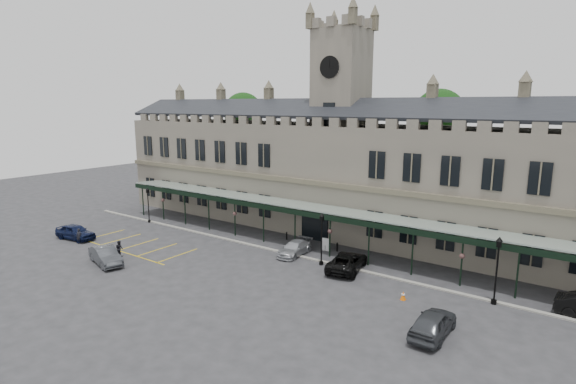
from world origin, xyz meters
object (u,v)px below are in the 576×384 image
Objects in this scene: car_left_a at (75,232)px; car_right_a at (433,323)px; clock_tower at (341,114)px; lamp_post_right at (497,265)px; station_building at (339,174)px; car_van at (347,262)px; lamp_post_left at (148,202)px; lamp_post_mid at (322,234)px; traffic_cone at (403,296)px; car_left_b at (106,256)px; person_b at (119,248)px; person_a at (79,236)px; sign_board at (325,245)px; car_taxi at (295,248)px.

car_left_a is 0.98× the size of car_right_a.
lamp_post_right is (18.90, -10.79, -10.10)m from clock_tower.
station_building is 14.12m from car_van.
lamp_post_mid is (24.87, -0.42, 0.29)m from lamp_post_left.
traffic_cone is 6.96m from car_van.
clock_tower reaches higher than lamp_post_right.
lamp_post_right is 1.06× the size of car_left_b.
clock_tower is at bearing -121.34° from person_b.
car_right_a is 36.01m from person_a.
lamp_post_left is 0.90× the size of car_right_a.
lamp_post_right is 1.07× the size of car_left_a.
lamp_post_mid is 9.56m from traffic_cone.
person_b is (-15.06, -12.80, 0.16)m from sign_board.
station_building is 12.48× the size of car_left_b.
car_left_a is 29.35m from car_van.
clock_tower is at bearing 105.97° from sign_board.
car_right_a is at bearing -46.89° from clock_tower.
car_left_a is 0.86× the size of car_van.
clock_tower is 15.77× the size of person_b.
sign_board is at bearing -28.89° from car_left_b.
lamp_post_right is 40.96m from car_left_a.
clock_tower is 5.16× the size of car_left_b.
clock_tower is 16.19m from car_taxi.
lamp_post_mid reaches higher than traffic_cone.
car_left_a is at bearing 2.71° from car_right_a.
lamp_post_right is 32.70m from person_b.
person_b is (-31.20, -9.53, -2.22)m from lamp_post_right.
car_van is at bearing -154.25° from person_b.
clock_tower reaches higher than person_a.
sign_board is at bearing -50.14° from car_van.
lamp_post_mid reaches higher than lamp_post_left.
lamp_post_left is at bearing -11.67° from car_van.
lamp_post_left is 3.37× the size of sign_board.
lamp_post_right reaches higher than person_b.
lamp_post_right is 1.12× the size of car_taxi.
lamp_post_right is 3.15× the size of person_a.
car_van is (-6.28, 2.98, 0.45)m from traffic_cone.
car_van reaches higher than traffic_cone.
lamp_post_left is 14.69m from car_left_b.
person_b is (-19.30, -9.38, 0.02)m from car_van.
car_van is at bearing -35.59° from car_right_a.
car_taxi is at bearing -74.13° from car_left_a.
car_left_a is at bearing -156.97° from sign_board.
car_left_a is (-21.00, -19.67, -5.66)m from station_building.
lamp_post_left is 2.69× the size of person_a.
lamp_post_right is 18.06m from car_taxi.
lamp_post_right is at bearing 169.56° from car_van.
car_taxi is at bearing -1.56° from person_a.
car_left_a is (-23.76, -12.23, 0.18)m from sign_board.
lamp_post_mid is at bearing -67.87° from station_building.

